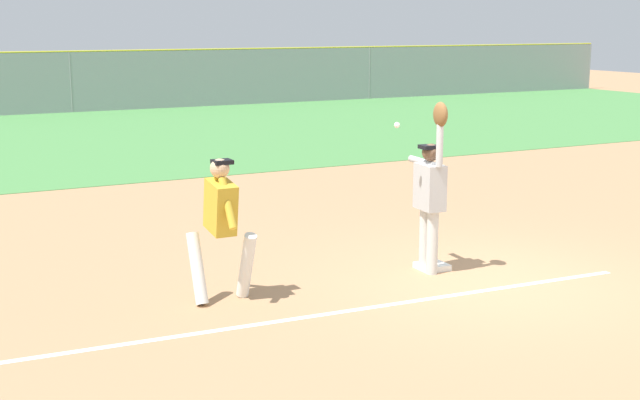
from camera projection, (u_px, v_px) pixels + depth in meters
The scene contains 10 objects.
ground_plane at pixel (485, 281), 11.39m from camera, with size 76.17×76.17×0.00m, color tan.
outfield_grass at pixel (130, 136), 25.79m from camera, with size 50.54×15.31×0.01m, color #4C8C47.
chalk_foul_line at pixel (166, 338), 9.31m from camera, with size 12.00×0.10×0.01m, color white.
first_base at pixel (432, 266), 11.90m from camera, with size 0.38×0.38×0.08m, color white.
fielder at pixel (431, 189), 11.55m from camera, with size 0.30×0.90×2.28m.
runner at pixel (221, 220), 10.35m from camera, with size 0.71×0.84×1.72m.
baseball at pixel (397, 125), 11.13m from camera, with size 0.07×0.07×0.07m, color white.
outfield_fence at pixel (71, 82), 32.22m from camera, with size 50.62×0.08×2.24m.
parked_car_blue at pixel (47, 88), 35.39m from camera, with size 4.55×2.42×1.25m.
parked_car_white at pixel (148, 84), 37.35m from camera, with size 4.54×2.40×1.25m.
Camera 1 is at (-6.96, -8.73, 3.27)m, focal length 49.72 mm.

